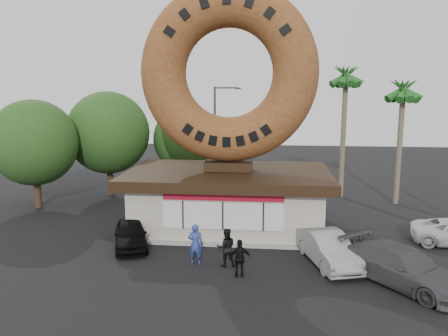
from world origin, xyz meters
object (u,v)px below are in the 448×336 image
Objects in this scene: giant_donut at (229,73)px; car_black at (131,234)px; person_left at (195,244)px; car_grey at (403,267)px; person_center at (226,247)px; car_silver at (328,249)px; donut_shop at (229,197)px; person_right at (240,258)px; street_lamp at (217,132)px.

car_black is at bearing -140.53° from giant_donut.
person_left reaches higher than car_grey.
person_center is 4.55m from car_silver.
donut_shop is at bearing 98.77° from car_grey.
car_grey is (7.17, -1.14, -0.11)m from person_center.
person_left is 0.36× the size of car_grey.
giant_donut is at bearing -92.55° from person_right.
car_grey is at bearing -41.73° from giant_donut.
street_lamp is at bearing 100.50° from donut_shop.
street_lamp reaches higher than car_grey.
person_left is 0.43× the size of car_silver.
donut_shop is at bearing 119.10° from car_silver.
person_right is (2.06, -1.18, -0.12)m from person_left.
car_silver reaches higher than car_black.
donut_shop is 6.03× the size of person_left.
person_center is at bearing -81.72° from street_lamp.
person_center is 1.07× the size of person_right.
car_silver is at bearing 105.55° from car_grey.
person_left is (-0.97, -5.51, -0.84)m from donut_shop.
car_black is (-4.52, -3.71, -1.11)m from donut_shop.
person_right is 0.42× the size of car_black.
person_center is 1.27m from person_right.
person_left is at bearing 170.01° from car_silver.
person_right is (1.09, -6.69, -0.96)m from donut_shop.
giant_donut is at bearing 20.25° from car_black.
car_black is (-4.94, 1.91, -0.21)m from person_center.
donut_shop reaches higher than person_left.
donut_shop is 2.91× the size of car_black.
person_center is 0.45× the size of car_black.
donut_shop is 6.93× the size of person_right.
person_right is 4.23m from car_silver.
giant_donut is 9.86m from car_black.
giant_donut is 10.97m from street_lamp.
car_silver is (4.91, -4.89, -1.05)m from donut_shop.
person_left reaches higher than car_black.
giant_donut is 5.92× the size of person_right.
donut_shop is at bearing -97.18° from person_center.
donut_shop reaches higher than car_silver.
person_right is at bearing 110.56° from person_center.
car_grey is at bearing 176.48° from person_left.
person_right is at bearing -80.72° from donut_shop.
donut_shop is at bearing -95.25° from person_left.
person_left is at bearing -99.98° from donut_shop.
giant_donut reaches higher than donut_shop.
car_silver is 0.83× the size of car_grey.
giant_donut is 1.84× the size of car_grey.
giant_donut is 10.49m from car_silver.
car_black is 0.89× the size of car_silver.
giant_donut reaches higher than car_black.
car_black is (-4.52, -3.72, -7.93)m from giant_donut.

